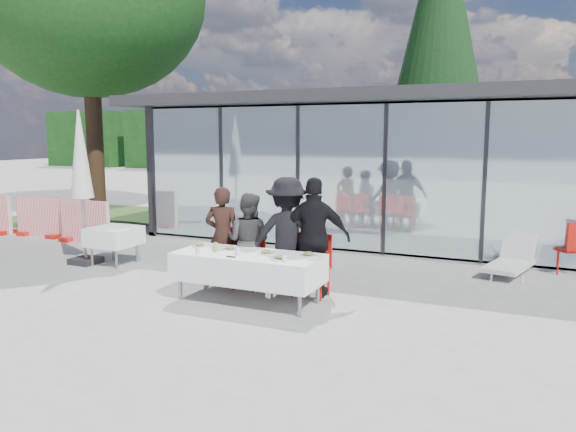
% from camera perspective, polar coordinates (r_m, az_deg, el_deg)
% --- Properties ---
extents(ground, '(90.00, 90.00, 0.00)m').
position_cam_1_polar(ground, '(8.66, -3.97, -8.75)').
color(ground, '#9E9C95').
rests_on(ground, ground).
extents(pavilion, '(14.80, 8.80, 3.44)m').
position_cam_1_polar(pavilion, '(15.58, 17.22, 6.48)').
color(pavilion, gray).
rests_on(pavilion, ground).
extents(treeline, '(62.50, 2.00, 4.40)m').
position_cam_1_polar(treeline, '(35.79, 14.80, 7.45)').
color(treeline, black).
rests_on(treeline, ground).
extents(dining_table, '(2.26, 0.96, 0.75)m').
position_cam_1_polar(dining_table, '(8.57, -4.08, -5.21)').
color(dining_table, white).
rests_on(dining_table, ground).
extents(diner_a, '(0.75, 0.75, 1.68)m').
position_cam_1_polar(diner_a, '(9.50, -6.65, -2.05)').
color(diner_a, black).
rests_on(diner_a, ground).
extents(diner_chair_a, '(0.44, 0.44, 0.97)m').
position_cam_1_polar(diner_chair_a, '(9.61, -6.42, -3.76)').
color(diner_chair_a, '#BA140C').
rests_on(diner_chair_a, ground).
extents(diner_b, '(0.79, 0.79, 1.59)m').
position_cam_1_polar(diner_b, '(9.27, -4.03, -2.55)').
color(diner_b, '#444444').
rests_on(diner_b, ground).
extents(diner_chair_b, '(0.44, 0.44, 0.97)m').
position_cam_1_polar(diner_chair_b, '(9.37, -3.83, -4.03)').
color(diner_chair_b, '#BA140C').
rests_on(diner_chair_b, ground).
extents(diner_c, '(1.50, 1.50, 1.87)m').
position_cam_1_polar(diner_c, '(8.93, -0.06, -2.02)').
color(diner_c, black).
rests_on(diner_c, ground).
extents(diner_chair_c, '(0.44, 0.44, 0.97)m').
position_cam_1_polar(diner_chair_c, '(9.07, 0.10, -4.43)').
color(diner_chair_c, '#BA140C').
rests_on(diner_chair_c, ground).
extents(diner_d, '(1.31, 1.31, 1.88)m').
position_cam_1_polar(diner_d, '(8.75, 2.74, -2.20)').
color(diner_d, black).
rests_on(diner_d, ground).
extents(diner_chair_d, '(0.44, 0.44, 0.97)m').
position_cam_1_polar(diner_chair_d, '(8.90, 2.87, -4.69)').
color(diner_chair_d, '#BA140C').
rests_on(diner_chair_d, ground).
extents(plate_a, '(0.26, 0.26, 0.07)m').
position_cam_1_polar(plate_a, '(9.13, -8.95, -2.92)').
color(plate_a, silver).
rests_on(plate_a, dining_table).
extents(plate_b, '(0.26, 0.26, 0.07)m').
position_cam_1_polar(plate_b, '(8.79, -5.84, -3.29)').
color(plate_b, silver).
rests_on(plate_b, dining_table).
extents(plate_c, '(0.26, 0.26, 0.07)m').
position_cam_1_polar(plate_c, '(8.47, -2.27, -3.71)').
color(plate_c, silver).
rests_on(plate_c, dining_table).
extents(plate_d, '(0.26, 0.26, 0.07)m').
position_cam_1_polar(plate_d, '(8.32, 2.07, -3.91)').
color(plate_d, silver).
rests_on(plate_d, dining_table).
extents(plate_extra, '(0.26, 0.26, 0.07)m').
position_cam_1_polar(plate_extra, '(8.09, -0.87, -4.26)').
color(plate_extra, silver).
rests_on(plate_extra, dining_table).
extents(juice_bottle, '(0.06, 0.06, 0.14)m').
position_cam_1_polar(juice_bottle, '(8.71, -7.36, -3.13)').
color(juice_bottle, '#92B44B').
rests_on(juice_bottle, dining_table).
extents(drinking_glasses, '(1.48, 0.26, 0.10)m').
position_cam_1_polar(drinking_glasses, '(8.31, -5.01, -3.78)').
color(drinking_glasses, silver).
rests_on(drinking_glasses, dining_table).
extents(folded_eyeglasses, '(0.14, 0.03, 0.01)m').
position_cam_1_polar(folded_eyeglasses, '(8.28, -5.80, -4.14)').
color(folded_eyeglasses, black).
rests_on(folded_eyeglasses, dining_table).
extents(spare_table_left, '(0.86, 0.86, 0.74)m').
position_cam_1_polar(spare_table_left, '(11.52, -17.27, -2.00)').
color(spare_table_left, white).
rests_on(spare_table_left, ground).
extents(spare_chair_b, '(0.61, 0.61, 0.97)m').
position_cam_1_polar(spare_chair_b, '(11.41, 26.99, -2.71)').
color(spare_chair_b, '#BA140C').
rests_on(spare_chair_b, ground).
extents(market_umbrella, '(0.50, 0.50, 3.00)m').
position_cam_1_polar(market_umbrella, '(11.59, -20.31, 4.95)').
color(market_umbrella, black).
rests_on(market_umbrella, ground).
extents(lounger, '(0.89, 1.43, 0.72)m').
position_cam_1_polar(lounger, '(11.09, 21.77, -4.16)').
color(lounger, silver).
rests_on(lounger, ground).
extents(conifer_tree, '(4.00, 4.00, 10.50)m').
position_cam_1_polar(conifer_tree, '(20.87, 15.13, 17.51)').
color(conifer_tree, '#382316').
rests_on(conifer_tree, ground).
extents(grass_patch, '(5.00, 5.00, 0.02)m').
position_cam_1_polar(grass_patch, '(18.37, -18.68, -0.07)').
color(grass_patch, '#385926').
rests_on(grass_patch, ground).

